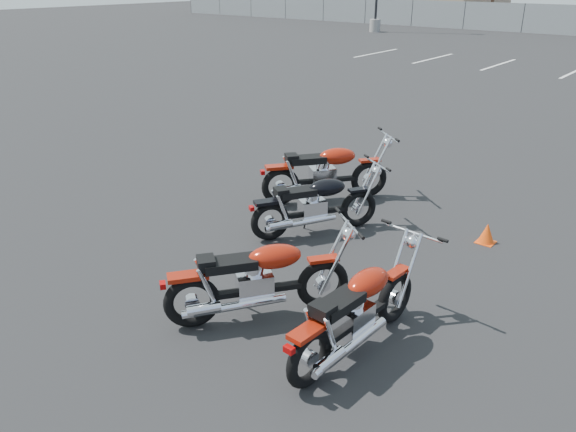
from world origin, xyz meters
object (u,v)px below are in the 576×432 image
Objects in this scene: motorcycle_second_black at (315,205)px; motorcycle_third_red at (258,279)px; motorcycle_rear_red at (357,311)px; motorcycle_front_red at (325,172)px.

motorcycle_third_red reaches higher than motorcycle_second_black.
motorcycle_second_black is at bearing 134.83° from motorcycle_rear_red.
motorcycle_third_red is 0.94× the size of motorcycle_rear_red.
motorcycle_front_red is at bearing 119.22° from motorcycle_second_black.
motorcycle_second_black is at bearing 111.05° from motorcycle_third_red.
motorcycle_rear_red is (2.01, -2.02, 0.01)m from motorcycle_second_black.
motorcycle_third_red is (1.49, -3.34, -0.02)m from motorcycle_front_red.
motorcycle_third_red is 1.18m from motorcycle_rear_red.
motorcycle_rear_red is at bearing 8.06° from motorcycle_third_red.
motorcycle_second_black is 0.98× the size of motorcycle_third_red.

